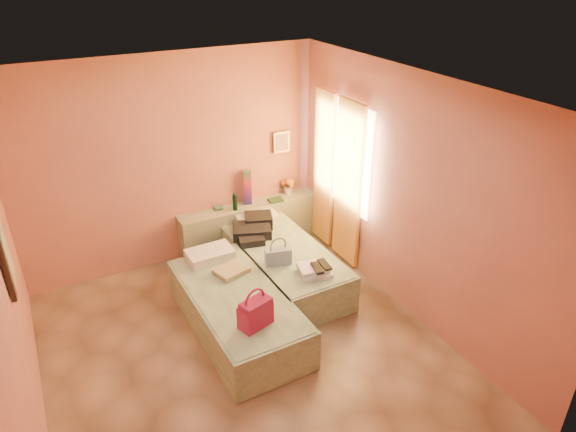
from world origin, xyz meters
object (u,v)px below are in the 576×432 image
object	(u,v)px
headboard_ledge	(250,225)
bed_left	(237,311)
water_bottle	(235,202)
towel_stack	(315,270)
blue_handbag	(278,256)
green_book	(276,200)
magenta_handbag	(255,313)
bed_right	(283,265)
flower_vase	(288,185)

from	to	relation	value
headboard_ledge	bed_left	bearing A→B (deg)	-118.84
water_bottle	towel_stack	bearing A→B (deg)	-80.14
water_bottle	blue_handbag	xyz separation A→B (m)	(0.01, -1.28, -0.17)
green_book	magenta_handbag	distance (m)	2.54
headboard_ledge	towel_stack	xyz separation A→B (m)	(0.05, -1.73, 0.23)
green_book	headboard_ledge	bearing A→B (deg)	173.76
magenta_handbag	blue_handbag	world-z (taller)	magenta_handbag
green_book	blue_handbag	world-z (taller)	blue_handbag
bed_left	towel_stack	size ratio (longest dim) A/B	5.71
headboard_ledge	towel_stack	size ratio (longest dim) A/B	5.86
headboard_ledge	towel_stack	distance (m)	1.75
bed_right	towel_stack	world-z (taller)	towel_stack
magenta_handbag	headboard_ledge	bearing A→B (deg)	50.33
bed_right	water_bottle	size ratio (longest dim) A/B	8.38
bed_left	water_bottle	size ratio (longest dim) A/B	8.38
headboard_ledge	magenta_handbag	size ratio (longest dim) A/B	6.15
blue_handbag	towel_stack	distance (m)	0.49
headboard_ledge	magenta_handbag	distance (m)	2.46
headboard_ledge	towel_stack	world-z (taller)	headboard_ledge
headboard_ledge	water_bottle	distance (m)	0.51
bed_left	blue_handbag	world-z (taller)	blue_handbag
magenta_handbag	towel_stack	bearing A→B (deg)	10.17
green_book	towel_stack	distance (m)	1.70
towel_stack	bed_left	bearing A→B (deg)	175.19
bed_right	blue_handbag	size ratio (longest dim) A/B	6.43
green_book	flower_vase	distance (m)	0.33
green_book	blue_handbag	distance (m)	1.40
bed_right	magenta_handbag	distance (m)	1.57
bed_left	headboard_ledge	bearing A→B (deg)	60.09
flower_vase	headboard_ledge	bearing A→B (deg)	-173.77
blue_handbag	water_bottle	bearing A→B (deg)	105.04
towel_stack	water_bottle	bearing A→B (deg)	99.86
bed_left	magenta_handbag	world-z (taller)	magenta_handbag
bed_left	magenta_handbag	bearing A→B (deg)	-94.35
flower_vase	blue_handbag	size ratio (longest dim) A/B	0.90
bed_right	towel_stack	size ratio (longest dim) A/B	5.71
flower_vase	blue_handbag	bearing A→B (deg)	-122.13
towel_stack	magenta_handbag	bearing A→B (deg)	-152.99
headboard_ledge	green_book	world-z (taller)	green_book
bed_right	headboard_ledge	bearing A→B (deg)	88.36
magenta_handbag	green_book	bearing A→B (deg)	41.80
bed_left	magenta_handbag	size ratio (longest dim) A/B	6.00
headboard_ledge	bed_left	xyz separation A→B (m)	(-0.91, -1.65, -0.08)
headboard_ledge	green_book	xyz separation A→B (m)	(0.38, -0.07, 0.34)
flower_vase	bed_left	bearing A→B (deg)	-132.25
flower_vase	towel_stack	xyz separation A→B (m)	(-0.60, -1.81, -0.24)
green_book	magenta_handbag	size ratio (longest dim) A/B	0.60
flower_vase	magenta_handbag	size ratio (longest dim) A/B	0.84
blue_handbag	towel_stack	bearing A→B (deg)	-40.62
bed_left	flower_vase	bearing A→B (deg)	46.67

